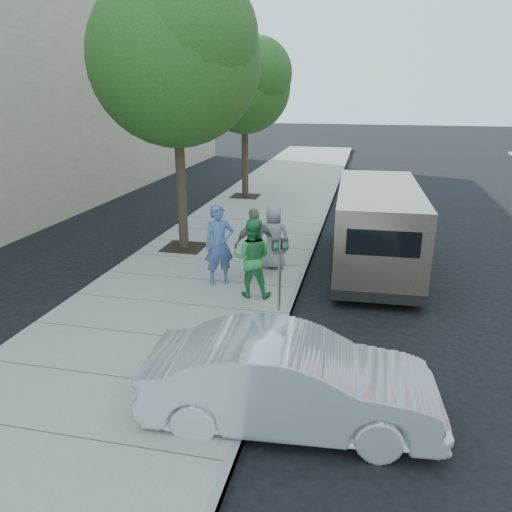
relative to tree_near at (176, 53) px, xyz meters
name	(u,v)px	position (x,y,z in m)	size (l,w,h in m)	color
ground	(238,288)	(2.25, -2.40, -5.55)	(120.00, 120.00, 0.00)	black
sidewalk	(200,282)	(1.25, -2.40, -5.47)	(5.00, 60.00, 0.15)	gray
curb_face	(297,290)	(3.69, -2.40, -5.47)	(0.12, 60.00, 0.16)	gray
tree_near	(176,53)	(0.00, 0.00, 0.00)	(4.62, 4.60, 7.53)	black
tree_far	(246,82)	(0.00, 7.60, -0.66)	(3.92, 3.80, 6.49)	black
parking_meter	(280,259)	(3.50, -3.76, -4.24)	(0.35, 0.24, 1.60)	gray
van	(377,226)	(5.48, -0.20, -4.36)	(2.23, 6.12, 2.25)	#C5A78D
sedan	(291,381)	(4.30, -7.24, -4.85)	(1.47, 4.22, 1.39)	silver
person_officer	(219,245)	(1.83, -2.52, -4.42)	(0.71, 0.47, 1.95)	#4D65A4
person_green_shirt	(252,258)	(2.76, -3.09, -4.49)	(0.88, 0.69, 1.81)	green
person_gray_shirt	(274,237)	(2.88, -1.15, -4.55)	(0.83, 0.54, 1.69)	#99999B
person_striped_polo	(255,244)	(2.58, -2.02, -4.50)	(1.05, 0.44, 1.79)	gray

